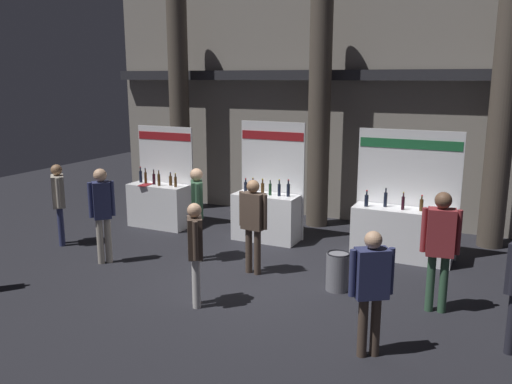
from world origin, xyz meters
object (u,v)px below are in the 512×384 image
object	(u,v)px
exhibitor_booth_0	(160,201)
visitor_3	(253,218)
visitor_0	(371,283)
visitor_1	(440,240)
exhibitor_booth_1	(267,212)
exhibitor_booth_2	(403,228)
visitor_2	(197,206)
visitor_5	(59,197)
trash_bin	(338,271)
visitor_7	(195,247)
visitor_8	(102,207)

from	to	relation	value
exhibitor_booth_0	visitor_3	bearing A→B (deg)	-29.08
visitor_0	visitor_1	world-z (taller)	visitor_1
exhibitor_booth_1	exhibitor_booth_2	world-z (taller)	exhibitor_booth_1
visitor_1	visitor_2	bearing A→B (deg)	165.10
visitor_3	visitor_5	size ratio (longest dim) A/B	1.00
exhibitor_booth_0	visitor_5	distance (m)	2.36
visitor_2	visitor_5	distance (m)	3.13
exhibitor_booth_1	visitor_0	distance (m)	5.06
exhibitor_booth_1	trash_bin	world-z (taller)	exhibitor_booth_1
visitor_1	visitor_2	distance (m)	4.47
visitor_3	visitor_7	distance (m)	1.64
visitor_3	visitor_5	distance (m)	4.38
visitor_7	trash_bin	bearing A→B (deg)	96.92
visitor_5	visitor_8	world-z (taller)	visitor_8
exhibitor_booth_1	visitor_0	world-z (taller)	exhibitor_booth_1
visitor_3	exhibitor_booth_0	bearing A→B (deg)	-22.13
visitor_3	visitor_8	size ratio (longest dim) A/B	0.94
visitor_0	visitor_8	bearing A→B (deg)	-46.85
visitor_5	exhibitor_booth_0	bearing A→B (deg)	-72.63
exhibitor_booth_1	visitor_8	xyz separation A→B (m)	(-2.18, -2.66, 0.46)
visitor_3	exhibitor_booth_2	bearing A→B (deg)	-131.75
trash_bin	exhibitor_booth_0	bearing A→B (deg)	158.52
visitor_2	visitor_8	size ratio (longest dim) A/B	0.99
visitor_8	visitor_5	bearing A→B (deg)	115.29
exhibitor_booth_1	trash_bin	xyz separation A→B (m)	(2.20, -2.03, -0.30)
visitor_1	visitor_3	bearing A→B (deg)	166.28
exhibitor_booth_1	visitor_7	bearing A→B (deg)	-83.47
visitor_0	visitor_5	world-z (taller)	visitor_5
exhibitor_booth_0	visitor_7	size ratio (longest dim) A/B	1.43
visitor_2	trash_bin	bearing A→B (deg)	51.35
trash_bin	visitor_7	xyz separation A→B (m)	(-1.79, -1.54, 0.63)
visitor_5	exhibitor_booth_1	bearing A→B (deg)	-105.82
visitor_2	visitor_7	size ratio (longest dim) A/B	1.10
trash_bin	visitor_0	world-z (taller)	visitor_0
visitor_1	visitor_3	world-z (taller)	visitor_1
visitor_0	visitor_2	distance (m)	4.41
exhibitor_booth_2	trash_bin	size ratio (longest dim) A/B	3.82
trash_bin	visitor_0	bearing A→B (deg)	-62.86
exhibitor_booth_0	visitor_7	bearing A→B (deg)	-47.96
visitor_3	visitor_7	world-z (taller)	visitor_3
visitor_1	exhibitor_booth_1	bearing A→B (deg)	140.61
exhibitor_booth_2	visitor_7	distance (m)	4.38
exhibitor_booth_2	visitor_3	distance (m)	3.04
visitor_0	visitor_1	xyz separation A→B (m)	(0.61, 1.72, 0.14)
exhibitor_booth_2	visitor_7	bearing A→B (deg)	-124.26
exhibitor_booth_0	exhibitor_booth_2	xyz separation A→B (m)	(5.59, 0.14, 0.01)
trash_bin	exhibitor_booth_2	bearing A→B (deg)	72.14
visitor_2	visitor_8	world-z (taller)	visitor_8
exhibitor_booth_0	visitor_8	bearing A→B (deg)	-78.11
trash_bin	visitor_1	size ratio (longest dim) A/B	0.35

